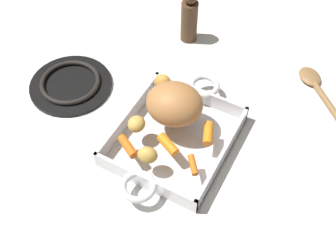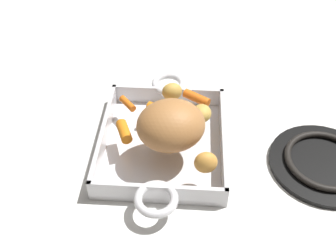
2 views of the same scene
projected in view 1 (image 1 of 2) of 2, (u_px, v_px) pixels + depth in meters
The scene contains 13 objects.
ground_plane at pixel (174, 142), 0.97m from camera, with size 2.25×2.25×0.00m, color white.
roasting_dish at pixel (174, 138), 0.96m from camera, with size 0.39×0.25×0.05m.
pork_roast at pixel (174, 104), 0.92m from camera, with size 0.13×0.11×0.09m, color #B1753F.
baby_carrot_northwest at pixel (128, 146), 0.90m from camera, with size 0.02×0.02×0.06m, color orange.
baby_carrot_center_left at pixel (168, 144), 0.90m from camera, with size 0.02×0.02×0.05m, color orange.
baby_carrot_long at pixel (193, 165), 0.87m from camera, with size 0.01×0.01×0.05m, color orange.
baby_carrot_center_right at pixel (208, 133), 0.92m from camera, with size 0.02×0.02×0.05m, color orange.
potato_whole at pixel (163, 82), 1.00m from camera, with size 0.04×0.03×0.04m, color gold.
potato_golden_large at pixel (137, 124), 0.93m from camera, with size 0.04×0.04×0.03m, color gold.
potato_near_roast at pixel (148, 155), 0.87m from camera, with size 0.04×0.03×0.04m, color gold.
stove_burner_rear at pixel (71, 84), 1.07m from camera, with size 0.21×0.21×0.02m.
serving_spoon at pixel (318, 89), 1.07m from camera, with size 0.19×0.19×0.02m.
pepper_mill at pixel (189, 18), 1.14m from camera, with size 0.05×0.05×0.15m.
Camera 1 is at (0.51, 0.26, 0.79)m, focal length 45.08 mm.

